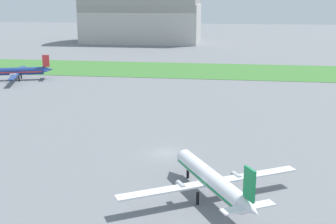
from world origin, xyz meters
TOP-DOWN VIEW (x-y plane):
  - ground_plane at (0.00, 0.00)m, footprint 600.00×600.00m
  - grass_taxiway_strip at (0.00, 70.41)m, footprint 360.00×28.00m
  - airplane_foreground_turboprop at (6.85, -13.35)m, footprint 18.72×16.32m
  - airplane_taxiing_turboprop at (-46.15, 48.61)m, footprint 17.80×20.58m
  - hangar_distant at (-33.55, 148.99)m, footprint 53.63×31.09m

SIDE VIEW (x-z plane):
  - ground_plane at x=0.00m, z-range 0.00..0.00m
  - grass_taxiway_strip at x=0.00m, z-range 0.00..0.08m
  - airplane_foreground_turboprop at x=6.85m, z-range -0.84..5.41m
  - airplane_taxiing_turboprop at x=-46.15m, z-range -0.85..5.52m
  - hangar_distant at x=-33.55m, z-range -1.55..34.46m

